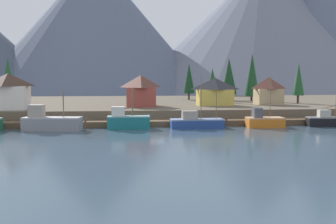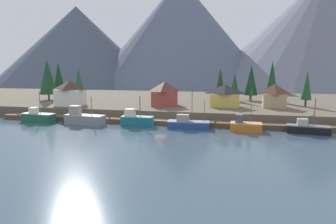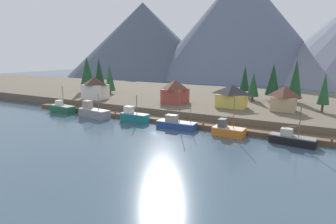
{
  "view_description": "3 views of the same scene",
  "coord_description": "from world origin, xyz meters",
  "px_view_note": "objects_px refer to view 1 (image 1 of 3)",
  "views": [
    {
      "loc": [
        -4.89,
        -64.31,
        8.38
      ],
      "look_at": [
        2.19,
        3.25,
        2.29
      ],
      "focal_mm": 41.02,
      "sensor_mm": 36.0,
      "label": 1
    },
    {
      "loc": [
        15.36,
        -62.94,
        12.95
      ],
      "look_at": [
        1.36,
        1.79,
        2.78
      ],
      "focal_mm": 32.07,
      "sensor_mm": 36.0,
      "label": 2
    },
    {
      "loc": [
        34.13,
        -55.29,
        16.05
      ],
      "look_at": [
        1.52,
        3.49,
        2.23
      ],
      "focal_mm": 30.52,
      "sensor_mm": 36.0,
      "label": 3
    }
  ],
  "objects_px": {
    "conifer_near_left": "(229,76)",
    "conifer_back_left": "(252,75)",
    "conifer_mid_left": "(298,79)",
    "house_white": "(8,91)",
    "conifer_near_right": "(189,78)",
    "conifer_back_right": "(8,79)",
    "house_tan": "(269,91)",
    "fishing_boat_black": "(329,121)",
    "fishing_boat_teal": "(127,121)",
    "fishing_boat_blue": "(196,122)",
    "fishing_boat_grey": "(51,122)",
    "fishing_boat_orange": "(264,121)",
    "conifer_centre": "(212,82)",
    "house_red": "(141,90)",
    "house_yellow": "(215,91)"
  },
  "relations": [
    {
      "from": "fishing_boat_grey",
      "to": "conifer_back_right",
      "type": "distance_m",
      "value": 26.14
    },
    {
      "from": "fishing_boat_blue",
      "to": "conifer_near_right",
      "type": "distance_m",
      "value": 39.21
    },
    {
      "from": "house_tan",
      "to": "conifer_near_left",
      "type": "bearing_deg",
      "value": 109.15
    },
    {
      "from": "fishing_boat_grey",
      "to": "fishing_boat_orange",
      "type": "relative_size",
      "value": 1.12
    },
    {
      "from": "fishing_boat_grey",
      "to": "fishing_boat_blue",
      "type": "height_order",
      "value": "fishing_boat_blue"
    },
    {
      "from": "house_white",
      "to": "conifer_back_left",
      "type": "xyz_separation_m",
      "value": [
        53.52,
        21.99,
        3.21
      ]
    },
    {
      "from": "house_red",
      "to": "house_yellow",
      "type": "bearing_deg",
      "value": 3.25
    },
    {
      "from": "conifer_back_right",
      "to": "house_tan",
      "type": "bearing_deg",
      "value": -2.91
    },
    {
      "from": "fishing_boat_blue",
      "to": "fishing_boat_orange",
      "type": "xyz_separation_m",
      "value": [
        11.67,
        -0.08,
        0.09
      ]
    },
    {
      "from": "fishing_boat_blue",
      "to": "conifer_back_right",
      "type": "relative_size",
      "value": 0.87
    },
    {
      "from": "fishing_boat_teal",
      "to": "fishing_boat_black",
      "type": "xyz_separation_m",
      "value": [
        34.76,
        -0.31,
        -0.33
      ]
    },
    {
      "from": "house_tan",
      "to": "conifer_near_right",
      "type": "distance_m",
      "value": 24.64
    },
    {
      "from": "house_red",
      "to": "conifer_near_right",
      "type": "xyz_separation_m",
      "value": [
        13.54,
        22.17,
        2.41
      ]
    },
    {
      "from": "house_white",
      "to": "conifer_back_left",
      "type": "distance_m",
      "value": 57.95
    },
    {
      "from": "house_red",
      "to": "conifer_near_right",
      "type": "bearing_deg",
      "value": 58.59
    },
    {
      "from": "fishing_boat_blue",
      "to": "conifer_back_left",
      "type": "height_order",
      "value": "conifer_back_left"
    },
    {
      "from": "fishing_boat_black",
      "to": "fishing_boat_grey",
      "type": "bearing_deg",
      "value": -172.93
    },
    {
      "from": "conifer_back_left",
      "to": "conifer_back_right",
      "type": "distance_m",
      "value": 57.74
    },
    {
      "from": "conifer_back_left",
      "to": "conifer_back_right",
      "type": "bearing_deg",
      "value": -168.47
    },
    {
      "from": "fishing_boat_black",
      "to": "conifer_back_left",
      "type": "bearing_deg",
      "value": 101.85
    },
    {
      "from": "conifer_back_right",
      "to": "conifer_centre",
      "type": "bearing_deg",
      "value": 11.05
    },
    {
      "from": "fishing_boat_teal",
      "to": "fishing_boat_blue",
      "type": "height_order",
      "value": "fishing_boat_blue"
    },
    {
      "from": "conifer_near_left",
      "to": "conifer_centre",
      "type": "xyz_separation_m",
      "value": [
        -4.87,
        -2.77,
        -1.52
      ]
    },
    {
      "from": "conifer_mid_left",
      "to": "conifer_centre",
      "type": "height_order",
      "value": "conifer_mid_left"
    },
    {
      "from": "house_tan",
      "to": "conifer_near_left",
      "type": "xyz_separation_m",
      "value": [
        -5.05,
        14.53,
        3.18
      ]
    },
    {
      "from": "fishing_boat_blue",
      "to": "fishing_boat_black",
      "type": "xyz_separation_m",
      "value": [
        23.38,
        -0.04,
        0.01
      ]
    },
    {
      "from": "fishing_boat_teal",
      "to": "conifer_centre",
      "type": "relative_size",
      "value": 0.85
    },
    {
      "from": "conifer_back_right",
      "to": "house_yellow",
      "type": "bearing_deg",
      "value": -5.71
    },
    {
      "from": "conifer_near_left",
      "to": "conifer_mid_left",
      "type": "xyz_separation_m",
      "value": [
        13.25,
        -11.38,
        -0.76
      ]
    },
    {
      "from": "house_red",
      "to": "house_yellow",
      "type": "height_order",
      "value": "house_red"
    },
    {
      "from": "house_white",
      "to": "conifer_centre",
      "type": "bearing_deg",
      "value": 24.42
    },
    {
      "from": "fishing_boat_blue",
      "to": "fishing_boat_teal",
      "type": "bearing_deg",
      "value": 177.75
    },
    {
      "from": "conifer_near_right",
      "to": "house_white",
      "type": "bearing_deg",
      "value": -144.31
    },
    {
      "from": "fishing_boat_grey",
      "to": "house_red",
      "type": "height_order",
      "value": "house_red"
    },
    {
      "from": "fishing_boat_black",
      "to": "conifer_near_right",
      "type": "height_order",
      "value": "conifer_near_right"
    },
    {
      "from": "fishing_boat_grey",
      "to": "house_yellow",
      "type": "height_order",
      "value": "house_yellow"
    },
    {
      "from": "conifer_mid_left",
      "to": "fishing_boat_black",
      "type": "bearing_deg",
      "value": -100.97
    },
    {
      "from": "fishing_boat_teal",
      "to": "conifer_back_left",
      "type": "xyz_separation_m",
      "value": [
        31.68,
        32.55,
        7.81
      ]
    },
    {
      "from": "conifer_near_left",
      "to": "fishing_boat_blue",
      "type": "bearing_deg",
      "value": -113.47
    },
    {
      "from": "conifer_mid_left",
      "to": "house_white",
      "type": "bearing_deg",
      "value": -169.96
    },
    {
      "from": "fishing_boat_black",
      "to": "conifer_back_right",
      "type": "distance_m",
      "value": 63.75
    },
    {
      "from": "conifer_near_left",
      "to": "conifer_back_left",
      "type": "bearing_deg",
      "value": -1.53
    },
    {
      "from": "house_white",
      "to": "conifer_near_right",
      "type": "distance_m",
      "value": 47.01
    },
    {
      "from": "conifer_near_left",
      "to": "fishing_boat_orange",
      "type": "bearing_deg",
      "value": -94.59
    },
    {
      "from": "fishing_boat_blue",
      "to": "conifer_near_right",
      "type": "xyz_separation_m",
      "value": [
        4.91,
        38.22,
        7.22
      ]
    },
    {
      "from": "house_red",
      "to": "house_tan",
      "type": "bearing_deg",
      "value": 4.9
    },
    {
      "from": "house_yellow",
      "to": "fishing_boat_orange",
      "type": "bearing_deg",
      "value": -74.86
    },
    {
      "from": "conifer_near_left",
      "to": "conifer_back_left",
      "type": "height_order",
      "value": "conifer_back_left"
    },
    {
      "from": "conifer_mid_left",
      "to": "conifer_back_right",
      "type": "height_order",
      "value": "conifer_back_right"
    },
    {
      "from": "fishing_boat_blue",
      "to": "conifer_centre",
      "type": "xyz_separation_m",
      "value": [
        9.45,
        30.21,
        6.27
      ]
    }
  ]
}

